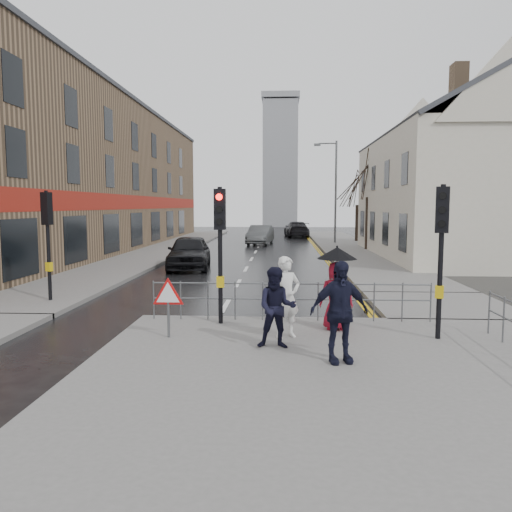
# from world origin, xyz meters

# --- Properties ---
(ground) EXTENTS (120.00, 120.00, 0.00)m
(ground) POSITION_xyz_m (0.00, 0.00, 0.00)
(ground) COLOR black
(ground) RESTS_ON ground
(near_pavement) EXTENTS (10.00, 9.00, 0.14)m
(near_pavement) POSITION_xyz_m (3.00, -3.50, 0.07)
(near_pavement) COLOR #605E5B
(near_pavement) RESTS_ON ground
(left_pavement) EXTENTS (4.00, 44.00, 0.14)m
(left_pavement) POSITION_xyz_m (-6.50, 23.00, 0.07)
(left_pavement) COLOR #605E5B
(left_pavement) RESTS_ON ground
(right_pavement) EXTENTS (4.00, 40.00, 0.14)m
(right_pavement) POSITION_xyz_m (6.50, 25.00, 0.07)
(right_pavement) COLOR #605E5B
(right_pavement) RESTS_ON ground
(pavement_bridge_right) EXTENTS (4.00, 4.20, 0.14)m
(pavement_bridge_right) POSITION_xyz_m (6.50, 3.00, 0.07)
(pavement_bridge_right) COLOR #605E5B
(pavement_bridge_right) RESTS_ON ground
(building_left_terrace) EXTENTS (8.00, 42.00, 10.00)m
(building_left_terrace) POSITION_xyz_m (-12.00, 22.00, 5.00)
(building_left_terrace) COLOR #7D6248
(building_left_terrace) RESTS_ON ground
(building_right_cream) EXTENTS (9.00, 16.40, 10.10)m
(building_right_cream) POSITION_xyz_m (12.00, 18.00, 4.78)
(building_right_cream) COLOR beige
(building_right_cream) RESTS_ON ground
(church_tower) EXTENTS (5.00, 5.00, 18.00)m
(church_tower) POSITION_xyz_m (1.50, 62.00, 9.00)
(church_tower) COLOR gray
(church_tower) RESTS_ON ground
(traffic_signal_near_left) EXTENTS (0.28, 0.27, 3.40)m
(traffic_signal_near_left) POSITION_xyz_m (0.20, 0.20, 2.46)
(traffic_signal_near_left) COLOR black
(traffic_signal_near_left) RESTS_ON near_pavement
(traffic_signal_near_right) EXTENTS (0.34, 0.33, 3.40)m
(traffic_signal_near_right) POSITION_xyz_m (5.20, -1.00, 2.46)
(traffic_signal_near_right) COLOR black
(traffic_signal_near_right) RESTS_ON near_pavement
(traffic_signal_far_left) EXTENTS (0.34, 0.33, 3.40)m
(traffic_signal_far_left) POSITION_xyz_m (-5.50, 3.00, 2.46)
(traffic_signal_far_left) COLOR black
(traffic_signal_far_left) RESTS_ON left_pavement
(guard_railing_front) EXTENTS (7.14, 0.04, 1.00)m
(guard_railing_front) POSITION_xyz_m (1.95, 0.60, 0.86)
(guard_railing_front) COLOR #595B5E
(guard_railing_front) RESTS_ON near_pavement
(warning_sign) EXTENTS (0.80, 0.07, 1.35)m
(warning_sign) POSITION_xyz_m (-0.80, -1.21, 1.04)
(warning_sign) COLOR #595B5E
(warning_sign) RESTS_ON near_pavement
(street_lamp) EXTENTS (1.83, 0.25, 8.00)m
(street_lamp) POSITION_xyz_m (5.82, 28.00, 4.71)
(street_lamp) COLOR #595B5E
(street_lamp) RESTS_ON right_pavement
(tree_near) EXTENTS (2.40, 2.40, 6.58)m
(tree_near) POSITION_xyz_m (7.50, 22.00, 5.14)
(tree_near) COLOR #31251B
(tree_near) RESTS_ON right_pavement
(tree_far) EXTENTS (2.40, 2.40, 5.64)m
(tree_far) POSITION_xyz_m (8.00, 30.00, 4.42)
(tree_far) COLOR #31251B
(tree_far) RESTS_ON right_pavement
(pedestrian_a) EXTENTS (0.79, 0.71, 1.82)m
(pedestrian_a) POSITION_xyz_m (1.84, -1.06, 1.05)
(pedestrian_a) COLOR silver
(pedestrian_a) RESTS_ON near_pavement
(pedestrian_b) EXTENTS (0.83, 0.65, 1.69)m
(pedestrian_b) POSITION_xyz_m (1.63, -1.91, 0.98)
(pedestrian_b) COLOR black
(pedestrian_b) RESTS_ON near_pavement
(pedestrian_with_umbrella) EXTENTS (0.96, 0.96, 1.97)m
(pedestrian_with_umbrella) POSITION_xyz_m (3.02, -0.31, 1.24)
(pedestrian_with_umbrella) COLOR maroon
(pedestrian_with_umbrella) RESTS_ON near_pavement
(pedestrian_d) EXTENTS (1.21, 0.73, 1.93)m
(pedestrian_d) POSITION_xyz_m (2.80, -2.80, 1.10)
(pedestrian_d) COLOR black
(pedestrian_d) RESTS_ON near_pavement
(car_parked) EXTENTS (2.40, 4.98, 1.64)m
(car_parked) POSITION_xyz_m (-2.78, 12.00, 0.82)
(car_parked) COLOR black
(car_parked) RESTS_ON ground
(car_mid) EXTENTS (2.14, 4.79, 1.53)m
(car_mid) POSITION_xyz_m (0.04, 27.46, 0.76)
(car_mid) COLOR #4A4D50
(car_mid) RESTS_ON ground
(car_far) EXTENTS (2.53, 5.40, 1.52)m
(car_far) POSITION_xyz_m (3.20, 37.00, 0.76)
(car_far) COLOR black
(car_far) RESTS_ON ground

